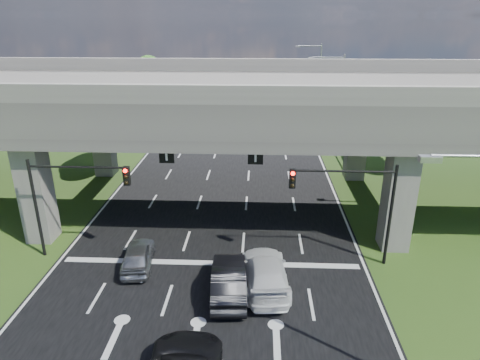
# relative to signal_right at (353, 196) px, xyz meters

# --- Properties ---
(ground) EXTENTS (160.00, 160.00, 0.00)m
(ground) POSITION_rel_signal_right_xyz_m (-7.82, -3.94, -4.19)
(ground) COLOR #2E4F19
(ground) RESTS_ON ground
(road) EXTENTS (18.00, 120.00, 0.03)m
(road) POSITION_rel_signal_right_xyz_m (-7.82, 6.06, -4.17)
(road) COLOR black
(road) RESTS_ON ground
(overpass) EXTENTS (80.00, 15.00, 10.00)m
(overpass) POSITION_rel_signal_right_xyz_m (-7.82, 8.06, 3.73)
(overpass) COLOR #3B3835
(overpass) RESTS_ON ground
(warehouse) EXTENTS (20.00, 10.00, 4.00)m
(warehouse) POSITION_rel_signal_right_xyz_m (-33.82, 31.06, -2.19)
(warehouse) COLOR #9E9E99
(warehouse) RESTS_ON ground
(signal_right) EXTENTS (5.76, 0.54, 6.00)m
(signal_right) POSITION_rel_signal_right_xyz_m (0.00, 0.00, 0.00)
(signal_right) COLOR black
(signal_right) RESTS_ON ground
(signal_left) EXTENTS (5.76, 0.54, 6.00)m
(signal_left) POSITION_rel_signal_right_xyz_m (-15.65, 0.00, 0.00)
(signal_left) COLOR black
(signal_left) RESTS_ON ground
(streetlight_far) EXTENTS (3.38, 0.25, 10.00)m
(streetlight_far) POSITION_rel_signal_right_xyz_m (2.27, 20.06, 1.66)
(streetlight_far) COLOR gray
(streetlight_far) RESTS_ON ground
(streetlight_beyond) EXTENTS (3.38, 0.25, 10.00)m
(streetlight_beyond) POSITION_rel_signal_right_xyz_m (2.27, 36.06, 1.66)
(streetlight_beyond) COLOR gray
(streetlight_beyond) RESTS_ON ground
(tree_left_near) EXTENTS (4.50, 4.50, 7.80)m
(tree_left_near) POSITION_rel_signal_right_xyz_m (-21.78, 22.06, 0.63)
(tree_left_near) COLOR black
(tree_left_near) RESTS_ON ground
(tree_left_mid) EXTENTS (3.91, 3.90, 6.76)m
(tree_left_mid) POSITION_rel_signal_right_xyz_m (-24.78, 30.06, -0.01)
(tree_left_mid) COLOR black
(tree_left_mid) RESTS_ON ground
(tree_left_far) EXTENTS (4.80, 4.80, 8.32)m
(tree_left_far) POSITION_rel_signal_right_xyz_m (-20.78, 38.06, 0.95)
(tree_left_far) COLOR black
(tree_left_far) RESTS_ON ground
(tree_right_near) EXTENTS (4.20, 4.20, 7.28)m
(tree_right_near) POSITION_rel_signal_right_xyz_m (5.22, 24.06, 0.31)
(tree_right_near) COLOR black
(tree_right_near) RESTS_ON ground
(tree_right_mid) EXTENTS (3.91, 3.90, 6.76)m
(tree_right_mid) POSITION_rel_signal_right_xyz_m (8.22, 32.06, -0.01)
(tree_right_mid) COLOR black
(tree_right_mid) RESTS_ON ground
(tree_right_far) EXTENTS (4.50, 4.50, 7.80)m
(tree_right_far) POSITION_rel_signal_right_xyz_m (4.22, 40.06, 0.63)
(tree_right_far) COLOR black
(tree_right_far) RESTS_ON ground
(car_silver) EXTENTS (2.15, 4.25, 1.39)m
(car_silver) POSITION_rel_signal_right_xyz_m (-11.86, -0.94, -3.46)
(car_silver) COLOR #979A9E
(car_silver) RESTS_ON road
(car_dark) EXTENTS (2.04, 5.02, 1.62)m
(car_dark) POSITION_rel_signal_right_xyz_m (-6.56, -3.27, -3.35)
(car_dark) COLOR black
(car_dark) RESTS_ON road
(car_white) EXTENTS (2.71, 5.68, 1.60)m
(car_white) POSITION_rel_signal_right_xyz_m (-4.69, -2.49, -3.36)
(car_white) COLOR silver
(car_white) RESTS_ON road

